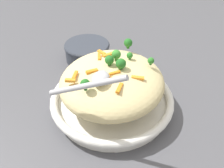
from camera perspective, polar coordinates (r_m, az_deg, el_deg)
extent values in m
plane|color=#4C4C51|center=(0.71, 0.00, -5.46)|extent=(2.40, 2.40, 0.00)
cylinder|color=white|center=(0.70, 0.00, -4.67)|extent=(0.32, 0.32, 0.03)
torus|color=white|center=(0.68, 0.00, -3.19)|extent=(0.35, 0.35, 0.02)
torus|color=black|center=(0.68, 0.00, -2.92)|extent=(0.34, 0.34, 0.00)
ellipsoid|color=#DBC689|center=(0.65, 0.00, 0.61)|extent=(0.30, 0.28, 0.10)
cube|color=orange|center=(0.59, 0.64, 2.66)|extent=(0.02, 0.03, 0.01)
cube|color=orange|center=(0.56, 1.80, -0.96)|extent=(0.04, 0.01, 0.01)
cube|color=orange|center=(0.60, -8.88, 2.14)|extent=(0.03, 0.01, 0.01)
cube|color=orange|center=(0.58, -1.77, 0.87)|extent=(0.04, 0.04, 0.01)
cube|color=orange|center=(0.69, -2.52, 7.60)|extent=(0.02, 0.03, 0.01)
cube|color=orange|center=(0.61, -4.85, 3.02)|extent=(0.03, 0.03, 0.01)
cube|color=orange|center=(0.59, 6.20, 1.51)|extent=(0.01, 0.03, 0.01)
cube|color=orange|center=(0.67, -0.87, 7.00)|extent=(0.03, 0.03, 0.01)
cube|color=orange|center=(0.59, -10.00, 0.86)|extent=(0.02, 0.03, 0.01)
cube|color=orange|center=(0.66, -3.09, 6.57)|extent=(0.03, 0.02, 0.01)
cylinder|color=#205B1C|center=(0.56, -6.38, -1.01)|extent=(0.01, 0.01, 0.01)
sphere|color=#236B23|center=(0.55, -6.47, 0.05)|extent=(0.02, 0.02, 0.02)
cylinder|color=#205B1C|center=(0.72, 3.85, 8.90)|extent=(0.01, 0.01, 0.01)
sphere|color=#236B23|center=(0.71, 3.89, 9.84)|extent=(0.03, 0.03, 0.03)
cylinder|color=#205B1C|center=(0.62, -0.63, 4.77)|extent=(0.01, 0.01, 0.01)
sphere|color=#236B23|center=(0.62, -0.64, 5.81)|extent=(0.02, 0.02, 0.02)
cylinder|color=#296820|center=(0.66, 4.24, 6.17)|extent=(0.01, 0.01, 0.01)
sphere|color=#2D7A28|center=(0.65, 4.27, 6.86)|extent=(0.02, 0.02, 0.02)
cylinder|color=#205B1C|center=(0.61, 2.18, 3.97)|extent=(0.01, 0.01, 0.01)
sphere|color=#236B23|center=(0.61, 2.21, 5.03)|extent=(0.03, 0.03, 0.03)
cylinder|color=#377928|center=(0.65, 0.66, 6.14)|extent=(0.01, 0.01, 0.01)
sphere|color=#3D8E33|center=(0.64, 0.67, 7.19)|extent=(0.03, 0.03, 0.03)
cylinder|color=#296820|center=(0.65, 9.24, 4.85)|extent=(0.01, 0.01, 0.01)
sphere|color=#2D7A28|center=(0.64, 9.32, 5.56)|extent=(0.02, 0.02, 0.02)
ellipsoid|color=#B7B7BC|center=(0.57, -2.77, 1.54)|extent=(0.06, 0.04, 0.02)
cylinder|color=#B7B7BC|center=(0.48, -6.33, -0.46)|extent=(0.02, 0.18, 0.09)
cylinder|color=#333842|center=(0.91, -5.95, 7.79)|extent=(0.16, 0.16, 0.06)
torus|color=#333842|center=(0.89, -6.05, 9.21)|extent=(0.17, 0.17, 0.01)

